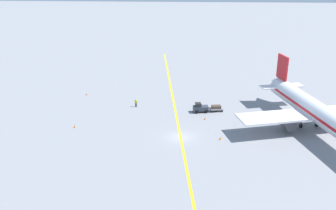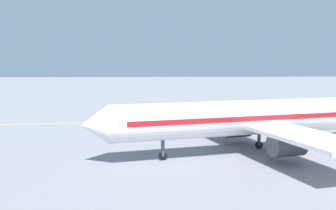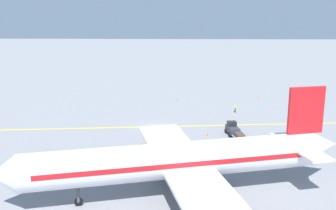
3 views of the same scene
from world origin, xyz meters
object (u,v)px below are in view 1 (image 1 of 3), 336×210
(traffic_cone_near_nose, at_px, (75,126))
(traffic_cone_far_edge, at_px, (220,138))
(ground_crew_worker, at_px, (136,103))
(baggage_tug_dark, at_px, (200,108))
(traffic_cone_by_wingtip, at_px, (87,94))
(airplane_at_gate, at_px, (316,112))
(baggage_cart_trailing, at_px, (216,108))
(traffic_cone_mid_apron, at_px, (205,118))

(traffic_cone_near_nose, xyz_separation_m, traffic_cone_far_edge, (-26.45, 3.64, 0.00))
(ground_crew_worker, bearing_deg, baggage_tug_dark, 170.57)
(traffic_cone_far_edge, bearing_deg, ground_crew_worker, -41.59)
(traffic_cone_near_nose, bearing_deg, traffic_cone_by_wingtip, -83.38)
(traffic_cone_near_nose, relative_size, traffic_cone_far_edge, 1.00)
(traffic_cone_near_nose, bearing_deg, traffic_cone_far_edge, 172.17)
(airplane_at_gate, bearing_deg, traffic_cone_far_edge, 14.87)
(baggage_cart_trailing, bearing_deg, traffic_cone_mid_apron, 60.82)
(airplane_at_gate, relative_size, traffic_cone_by_wingtip, 63.74)
(ground_crew_worker, distance_m, traffic_cone_by_wingtip, 13.67)
(airplane_at_gate, xyz_separation_m, traffic_cone_near_nose, (43.52, 0.89, -3.43))
(traffic_cone_near_nose, height_order, traffic_cone_by_wingtip, same)
(airplane_at_gate, xyz_separation_m, baggage_cart_trailing, (16.96, -8.43, -2.95))
(traffic_cone_far_edge, bearing_deg, traffic_cone_near_nose, -7.83)
(airplane_at_gate, relative_size, baggage_cart_trailing, 12.51)
(traffic_cone_far_edge, bearing_deg, baggage_cart_trailing, -90.50)
(baggage_cart_trailing, relative_size, ground_crew_worker, 1.67)
(airplane_at_gate, relative_size, baggage_tug_dark, 10.91)
(traffic_cone_by_wingtip, bearing_deg, baggage_tug_dark, 161.04)
(baggage_tug_dark, height_order, traffic_cone_near_nose, baggage_tug_dark)
(airplane_at_gate, xyz_separation_m, traffic_cone_mid_apron, (19.39, -4.07, -3.43))
(ground_crew_worker, xyz_separation_m, traffic_cone_far_edge, (-16.46, 14.61, -0.63))
(baggage_tug_dark, distance_m, ground_crew_worker, 13.50)
(baggage_tug_dark, xyz_separation_m, traffic_cone_near_nose, (23.31, 8.76, -0.63))
(traffic_cone_near_nose, xyz_separation_m, traffic_cone_by_wingtip, (2.03, -17.46, 0.00))
(ground_crew_worker, height_order, traffic_cone_by_wingtip, ground_crew_worker)
(ground_crew_worker, relative_size, traffic_cone_far_edge, 3.05)
(airplane_at_gate, bearing_deg, traffic_cone_by_wingtip, -19.99)
(baggage_tug_dark, distance_m, traffic_cone_far_edge, 12.80)
(airplane_at_gate, distance_m, traffic_cone_mid_apron, 20.11)
(baggage_tug_dark, relative_size, baggage_cart_trailing, 1.15)
(airplane_at_gate, distance_m, traffic_cone_near_nose, 43.66)
(airplane_at_gate, relative_size, traffic_cone_mid_apron, 63.74)
(traffic_cone_near_nose, relative_size, traffic_cone_by_wingtip, 1.00)
(ground_crew_worker, distance_m, traffic_cone_mid_apron, 15.37)
(traffic_cone_mid_apron, bearing_deg, airplane_at_gate, 168.14)
(baggage_tug_dark, relative_size, ground_crew_worker, 1.91)
(airplane_at_gate, distance_m, ground_crew_worker, 35.12)
(airplane_at_gate, height_order, traffic_cone_mid_apron, airplane_at_gate)
(baggage_cart_trailing, height_order, traffic_cone_mid_apron, baggage_cart_trailing)
(traffic_cone_by_wingtip, bearing_deg, baggage_cart_trailing, 164.12)
(ground_crew_worker, xyz_separation_m, traffic_cone_by_wingtip, (12.02, -6.49, -0.63))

